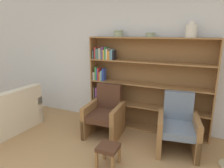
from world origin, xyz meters
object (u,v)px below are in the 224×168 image
object	(u,v)px
bookshelf	(138,85)
footstool	(108,150)
armchair_leather	(105,114)
armchair_cushioned	(178,127)
bowl_brass	(150,35)
vase_tall	(191,30)
bowl_sage	(118,33)

from	to	relation	value
bookshelf	footstool	world-z (taller)	bookshelf
armchair_leather	armchair_cushioned	bearing A→B (deg)	176.93
bowl_brass	armchair_cushioned	world-z (taller)	bowl_brass
bookshelf	footstool	bearing A→B (deg)	-90.58
armchair_leather	armchair_cushioned	distance (m)	1.33
armchair_cushioned	vase_tall	bearing A→B (deg)	-103.22
bowl_sage	vase_tall	bearing A→B (deg)	0.00
bowl_sage	vase_tall	world-z (taller)	vase_tall
bookshelf	armchair_leather	xyz separation A→B (m)	(-0.48, -0.55, -0.49)
armchair_leather	footstool	size ratio (longest dim) A/B	2.86
vase_tall	footstool	distance (m)	2.37
vase_tall	armchair_leather	world-z (taller)	vase_tall
vase_tall	armchair_cushioned	world-z (taller)	vase_tall
bowl_brass	armchair_leather	world-z (taller)	bowl_brass
bowl_brass	bowl_sage	bearing A→B (deg)	180.00
footstool	bowl_sage	bearing A→B (deg)	106.56
bowl_sage	footstool	distance (m)	2.19
vase_tall	bowl_brass	bearing A→B (deg)	180.00
bowl_sage	armchair_cushioned	size ratio (longest dim) A/B	0.21
bowl_brass	footstool	size ratio (longest dim) A/B	0.54
bookshelf	footstool	xyz separation A→B (m)	(-0.01, -1.41, -0.64)
bowl_sage	armchair_leather	bearing A→B (deg)	-95.30
bowl_brass	vase_tall	distance (m)	0.69
footstool	bookshelf	bearing A→B (deg)	89.42
vase_tall	armchair_leather	bearing A→B (deg)	-158.97
vase_tall	footstool	size ratio (longest dim) A/B	0.80
bowl_sage	armchair_cushioned	distance (m)	2.04
bowl_sage	footstool	xyz separation A→B (m)	(0.41, -1.39, -1.65)
armchair_leather	footstool	xyz separation A→B (m)	(0.46, -0.86, -0.15)
vase_tall	armchair_leather	xyz separation A→B (m)	(-1.37, -0.53, -1.54)
bowl_brass	vase_tall	bearing A→B (deg)	0.00
vase_tall	footstool	bearing A→B (deg)	-123.18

